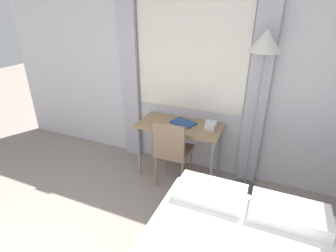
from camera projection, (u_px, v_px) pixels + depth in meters
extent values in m
cube|color=silver|center=(175.00, 69.00, 3.34)|extent=(5.40, 0.05, 2.70)
cube|color=white|center=(190.00, 50.00, 3.14)|extent=(1.40, 0.01, 1.50)
cube|color=#B2B2BC|center=(129.00, 69.00, 3.53)|extent=(0.24, 0.06, 2.60)
cube|color=#B2B2BC|center=(259.00, 83.00, 2.93)|extent=(0.24, 0.06, 2.60)
cube|color=#937551|center=(180.00, 126.00, 3.26)|extent=(1.05, 0.50, 0.04)
cylinder|color=gray|center=(139.00, 152.00, 3.41)|extent=(0.04, 0.04, 0.71)
cylinder|color=gray|center=(211.00, 168.00, 3.07)|extent=(0.04, 0.04, 0.71)
cylinder|color=gray|center=(153.00, 138.00, 3.76)|extent=(0.04, 0.04, 0.71)
cylinder|color=gray|center=(220.00, 152.00, 3.41)|extent=(0.04, 0.04, 0.71)
cube|color=#8C7259|center=(174.00, 151.00, 3.22)|extent=(0.41, 0.41, 0.05)
cube|color=#8C7259|center=(169.00, 141.00, 2.97)|extent=(0.38, 0.04, 0.41)
cylinder|color=#8C7259|center=(156.00, 172.00, 3.24)|extent=(0.03, 0.03, 0.44)
cylinder|color=#8C7259|center=(182.00, 178.00, 3.12)|extent=(0.03, 0.03, 0.44)
cylinder|color=#8C7259|center=(167.00, 158.00, 3.53)|extent=(0.03, 0.03, 0.44)
cylinder|color=#8C7259|center=(191.00, 163.00, 3.41)|extent=(0.03, 0.03, 0.44)
cube|color=white|center=(211.00, 192.00, 2.31)|extent=(0.60, 0.32, 0.12)
cube|color=white|center=(289.00, 213.00, 2.08)|extent=(0.60, 0.32, 0.12)
cylinder|color=#4C4C51|center=(244.00, 187.00, 3.29)|extent=(0.30, 0.30, 0.03)
cylinder|color=gray|center=(253.00, 127.00, 2.93)|extent=(0.02, 0.02, 1.64)
cone|color=silver|center=(266.00, 41.00, 2.54)|extent=(0.33, 0.33, 0.22)
cube|color=silver|center=(211.00, 125.00, 3.12)|extent=(0.12, 0.16, 0.08)
cube|color=silver|center=(211.00, 122.00, 3.10)|extent=(0.13, 0.06, 0.02)
cube|color=navy|center=(183.00, 123.00, 3.26)|extent=(0.33, 0.27, 0.02)
cube|color=white|center=(183.00, 122.00, 3.26)|extent=(0.31, 0.25, 0.01)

